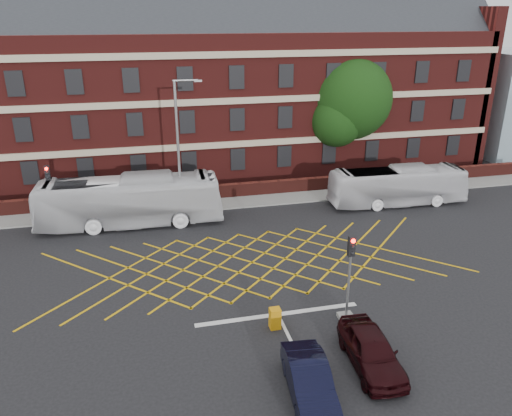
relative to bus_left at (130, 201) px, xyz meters
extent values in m
plane|color=black|center=(6.72, -9.36, -1.71)|extent=(120.00, 120.00, 0.00)
cube|color=#511615|center=(6.72, 12.64, 4.29)|extent=(50.00, 12.00, 12.00)
cube|color=#202328|center=(6.72, 12.64, 10.29)|extent=(51.00, 10.61, 10.61)
cube|color=#B7A88C|center=(6.72, 6.56, 5.29)|extent=(50.00, 0.18, 0.50)
cube|color=black|center=(6.72, 6.58, 3.79)|extent=(1.20, 0.14, 1.80)
cube|color=#471713|center=(6.72, 3.64, -1.16)|extent=(56.00, 0.50, 1.10)
cube|color=slate|center=(6.72, 2.64, -1.65)|extent=(60.00, 3.00, 0.12)
cube|color=#CC990C|center=(6.72, -7.36, -1.70)|extent=(8.22, 8.22, 0.02)
cube|color=silver|center=(6.72, -12.86, -1.70)|extent=(8.00, 0.30, 0.02)
cube|color=silver|center=(6.72, -19.36, -1.70)|extent=(0.15, 14.00, 0.02)
imported|color=silver|center=(0.00, 0.00, 0.00)|extent=(12.38, 3.40, 3.42)
imported|color=silver|center=(19.43, -0.63, -0.27)|extent=(10.41, 2.89, 2.87)
imported|color=black|center=(6.38, -18.36, -1.01)|extent=(1.90, 4.36, 1.39)
imported|color=black|center=(9.40, -17.28, -0.96)|extent=(2.05, 4.50, 1.50)
cylinder|color=black|center=(18.85, 7.66, 0.90)|extent=(0.90, 0.90, 5.21)
sphere|color=black|center=(18.85, 7.66, 4.91)|extent=(7.05, 7.05, 7.05)
sphere|color=black|center=(17.35, 6.86, 3.30)|extent=(4.58, 4.58, 4.58)
sphere|color=black|center=(20.35, 8.46, 3.70)|extent=(4.23, 4.23, 4.23)
cube|color=slate|center=(9.76, -13.94, -1.61)|extent=(0.70, 0.70, 0.20)
cylinder|color=gray|center=(9.76, -13.94, 0.04)|extent=(0.12, 0.12, 3.50)
cube|color=black|center=(9.76, -13.94, 2.09)|extent=(0.30, 0.25, 0.95)
sphere|color=#FF0C05|center=(9.76, -14.08, 2.41)|extent=(0.20, 0.20, 0.20)
cube|color=slate|center=(-5.04, 0.78, -1.61)|extent=(0.70, 0.70, 0.20)
cylinder|color=gray|center=(-5.04, 0.78, 0.04)|extent=(0.12, 0.12, 3.50)
cube|color=black|center=(-5.04, 0.78, 2.09)|extent=(0.30, 0.25, 0.95)
sphere|color=#FF0C05|center=(-5.04, 0.64, 2.41)|extent=(0.20, 0.20, 0.20)
cube|color=slate|center=(3.42, 0.15, -1.61)|extent=(1.00, 1.00, 0.20)
cylinder|color=gray|center=(3.42, 0.15, 3.03)|extent=(0.18, 0.18, 9.47)
cylinder|color=gray|center=(4.12, 0.15, 7.77)|extent=(1.60, 0.12, 0.12)
cube|color=gray|center=(4.92, 0.15, 7.72)|extent=(0.50, 0.20, 0.12)
cylinder|color=gray|center=(-5.22, 2.53, -0.61)|extent=(0.10, 0.10, 2.20)
cube|color=silver|center=(-5.22, 2.45, 0.19)|extent=(1.10, 0.06, 0.45)
cube|color=silver|center=(-5.22, 2.45, -0.31)|extent=(1.10, 0.06, 0.40)
cube|color=silver|center=(-5.22, 2.45, -0.76)|extent=(1.10, 0.06, 0.35)
cube|color=orange|center=(6.30, -13.85, -1.21)|extent=(0.49, 0.45, 1.00)
camera|label=1|loc=(0.98, -32.43, 11.79)|focal=35.00mm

